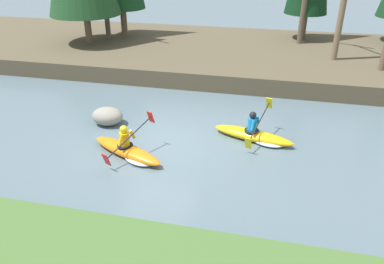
# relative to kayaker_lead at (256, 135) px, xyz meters

# --- Properties ---
(ground_plane) EXTENTS (90.00, 90.00, 0.00)m
(ground_plane) POSITION_rel_kayaker_lead_xyz_m (-3.15, -1.01, -0.20)
(ground_plane) COLOR slate
(riverbank_far) EXTENTS (44.00, 9.61, 0.78)m
(riverbank_far) POSITION_rel_kayaker_lead_xyz_m (-3.15, 8.70, 0.19)
(riverbank_far) COLOR brown
(riverbank_far) RESTS_ON ground
(kayaker_lead) EXTENTS (2.78, 2.04, 1.20)m
(kayaker_lead) POSITION_rel_kayaker_lead_xyz_m (0.00, 0.00, 0.00)
(kayaker_lead) COLOR yellow
(kayaker_lead) RESTS_ON ground
(kayaker_middle) EXTENTS (2.71, 1.96, 1.20)m
(kayaker_middle) POSITION_rel_kayaker_lead_xyz_m (-3.70, -1.88, 0.00)
(kayaker_middle) COLOR orange
(kayaker_middle) RESTS_ON ground
(boulder_midstream) EXTENTS (1.12, 0.88, 0.64)m
(boulder_midstream) POSITION_rel_kayaker_lead_xyz_m (-5.27, 0.05, 0.12)
(boulder_midstream) COLOR gray
(boulder_midstream) RESTS_ON ground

